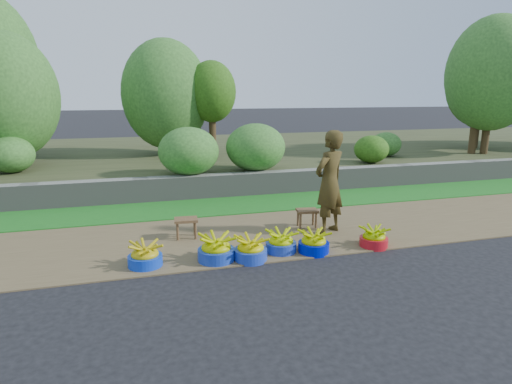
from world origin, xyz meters
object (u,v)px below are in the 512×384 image
object	(u,v)px
basin_c	(251,250)
stool_left	(186,222)
basin_b	(216,250)
stool_right	(307,213)
basin_a	(145,256)
basin_d	(281,243)
basin_f	(374,238)
vendor_woman	(329,182)
basin_e	(314,243)

from	to	relation	value
basin_c	stool_left	size ratio (longest dim) A/B	1.21
basin_c	basin_b	bearing A→B (deg)	168.54
basin_b	stool_right	world-z (taller)	basin_b
basin_a	stool_right	xyz separation A→B (m)	(2.85, 1.03, 0.12)
basin_c	basin_d	distance (m)	0.55
basin_f	stool_left	world-z (taller)	stool_left
stool_right	vendor_woman	bearing A→B (deg)	-56.35
basin_a	vendor_woman	bearing A→B (deg)	12.17
basin_b	basin_c	distance (m)	0.50
basin_f	stool_right	world-z (taller)	stool_right
basin_d	vendor_woman	bearing A→B (deg)	31.44
basin_d	stool_left	size ratio (longest dim) A/B	1.17
basin_c	basin_f	bearing A→B (deg)	0.05
basin_c	stool_right	distance (m)	1.83
basin_a	stool_left	world-z (taller)	same
basin_e	basin_a	bearing A→B (deg)	176.75
basin_c	basin_d	world-z (taller)	basin_c
basin_d	stool_right	bearing A→B (deg)	50.42
basin_f	basin_e	bearing A→B (deg)	178.47
basin_a	basin_f	world-z (taller)	basin_a
basin_b	basin_d	size ratio (longest dim) A/B	1.14
stool_left	stool_right	xyz separation A→B (m)	(2.16, -0.00, -0.01)
stool_left	basin_e	bearing A→B (deg)	-33.20
basin_f	basin_a	bearing A→B (deg)	177.25
basin_e	stool_left	xyz separation A→B (m)	(-1.79, 1.17, 0.13)
basin_b	basin_c	size ratio (longest dim) A/B	1.10
basin_b	stool_left	xyz separation A→B (m)	(-0.30, 1.10, 0.11)
basin_e	basin_c	bearing A→B (deg)	-178.36
basin_a	basin_d	distance (m)	2.01
basin_a	basin_d	bearing A→B (deg)	0.06
basin_d	vendor_woman	world-z (taller)	vendor_woman
basin_f	basin_c	bearing A→B (deg)	-179.95
basin_a	basin_e	size ratio (longest dim) A/B	1.01
stool_right	stool_left	bearing A→B (deg)	179.99
basin_e	vendor_woman	world-z (taller)	vendor_woman
stool_right	basin_c	bearing A→B (deg)	-138.92
basin_b	basin_d	bearing A→B (deg)	4.12
basin_d	basin_e	xyz separation A→B (m)	(0.48, -0.14, 0.00)
basin_c	basin_e	bearing A→B (deg)	1.64
basin_c	basin_f	world-z (taller)	basin_c
basin_d	basin_f	distance (m)	1.50
basin_c	basin_e	xyz separation A→B (m)	(1.00, 0.03, -0.00)
basin_b	stool_left	world-z (taller)	basin_b
basin_c	stool_left	bearing A→B (deg)	123.24
stool_left	basin_d	bearing A→B (deg)	-38.05
basin_c	basin_d	bearing A→B (deg)	18.10
basin_c	vendor_woman	xyz separation A→B (m)	(1.61, 0.84, 0.74)
basin_c	basin_f	xyz separation A→B (m)	(2.02, 0.00, -0.01)
basin_d	basin_e	bearing A→B (deg)	-16.73
basin_e	stool_left	size ratio (longest dim) A/B	1.18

